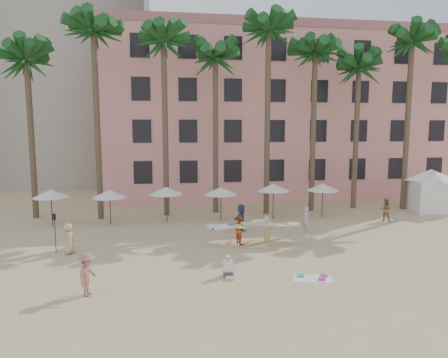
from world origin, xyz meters
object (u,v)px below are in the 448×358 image
cabana (430,186)px  carrier_yellow (268,229)px  pink_hotel (277,117)px  carrier_white (240,229)px

cabana → carrier_yellow: bearing=-154.1°
pink_hotel → carrier_yellow: (-6.15, -20.23, -6.99)m
pink_hotel → carrier_white: bearing=-111.4°
pink_hotel → carrier_yellow: 22.27m
cabana → carrier_yellow: 17.65m
pink_hotel → carrier_white: pink_hotel is taller
cabana → carrier_yellow: cabana is taller
pink_hotel → cabana: (9.70, -12.54, -5.93)m
cabana → carrier_white: (-17.37, -7.01, -1.15)m
cabana → carrier_white: size_ratio=1.52×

